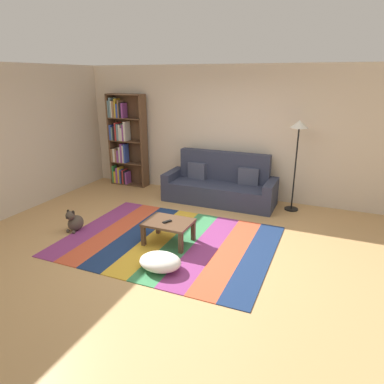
{
  "coord_description": "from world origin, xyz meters",
  "views": [
    {
      "loc": [
        2.05,
        -4.42,
        2.48
      ],
      "look_at": [
        -0.06,
        0.57,
        0.65
      ],
      "focal_mm": 32.32,
      "sensor_mm": 36.0,
      "label": 1
    }
  ],
  "objects": [
    {
      "name": "pouf",
      "position": [
        0.07,
        -0.83,
        0.12
      ],
      "size": [
        0.58,
        0.47,
        0.21
      ],
      "primitive_type": "ellipsoid",
      "color": "white",
      "rests_on": "rug"
    },
    {
      "name": "bookshelf",
      "position": [
        -2.52,
        2.3,
        1.04
      ],
      "size": [
        0.9,
        0.28,
        2.1
      ],
      "color": "brown",
      "rests_on": "ground_plane"
    },
    {
      "name": "rug",
      "position": [
        -0.2,
        -0.03,
        0.01
      ],
      "size": [
        3.2,
        2.44,
        0.01
      ],
      "color": "#843370",
      "rests_on": "ground_plane"
    },
    {
      "name": "back_wall",
      "position": [
        0.0,
        2.55,
        1.35
      ],
      "size": [
        6.8,
        0.1,
        2.7
      ],
      "primitive_type": "cube",
      "color": "beige",
      "rests_on": "ground_plane"
    },
    {
      "name": "couch",
      "position": [
        -0.05,
        2.02,
        0.34
      ],
      "size": [
        2.26,
        0.8,
        1.0
      ],
      "color": "#2D3347",
      "rests_on": "ground_plane"
    },
    {
      "name": "standing_lamp",
      "position": [
        1.39,
        2.11,
        1.44
      ],
      "size": [
        0.32,
        0.32,
        1.72
      ],
      "color": "black",
      "rests_on": "ground_plane"
    },
    {
      "name": "tv_remote",
      "position": [
        -0.18,
        -0.12,
        0.37
      ],
      "size": [
        0.11,
        0.15,
        0.02
      ],
      "primitive_type": "cube",
      "rotation": [
        0.0,
        0.0,
        -0.5
      ],
      "color": "black",
      "rests_on": "coffee_table"
    },
    {
      "name": "ground_plane",
      "position": [
        0.0,
        0.0,
        0.0
      ],
      "size": [
        14.0,
        14.0,
        0.0
      ],
      "primitive_type": "plane",
      "color": "tan"
    },
    {
      "name": "dog",
      "position": [
        -1.82,
        -0.3,
        0.16
      ],
      "size": [
        0.22,
        0.35,
        0.4
      ],
      "color": "#473D33",
      "rests_on": "ground_plane"
    },
    {
      "name": "left_wall",
      "position": [
        -3.4,
        0.75,
        1.35
      ],
      "size": [
        0.1,
        5.5,
        2.7
      ],
      "primitive_type": "cube",
      "color": "beige",
      "rests_on": "ground_plane"
    },
    {
      "name": "coffee_table",
      "position": [
        -0.17,
        -0.09,
        0.3
      ],
      "size": [
        0.71,
        0.55,
        0.35
      ],
      "color": "#513826",
      "rests_on": "rug"
    }
  ]
}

